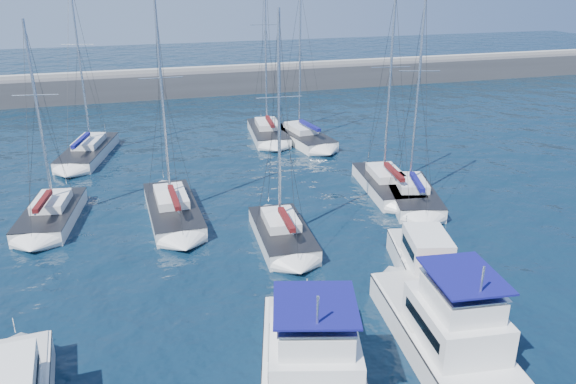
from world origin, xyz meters
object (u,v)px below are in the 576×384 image
object	(u,v)px
motor_yacht_stbd_outer	(423,262)
sailboat_back_b	(268,132)
sailboat_mid_d	(387,184)
sailboat_mid_b	(173,209)
sailboat_mid_e	(411,195)
sailboat_back_c	(303,137)
motor_yacht_stbd_inner	(446,330)
sailboat_mid_c	(282,233)
motor_yacht_port_inner	(313,362)
sailboat_back_a	(88,151)
sailboat_mid_a	(52,214)

from	to	relation	value
motor_yacht_stbd_outer	sailboat_back_b	size ratio (longest dim) A/B	0.41
sailboat_mid_d	sailboat_mid_b	bearing A→B (deg)	-171.38
sailboat_mid_b	sailboat_mid_e	xyz separation A→B (m)	(16.30, -2.25, 0.01)
sailboat_mid_b	sailboat_back_c	size ratio (longest dim) A/B	1.02
sailboat_mid_b	sailboat_back_c	xyz separation A→B (m)	(13.75, 14.13, 0.00)
motor_yacht_stbd_inner	sailboat_back_b	world-z (taller)	sailboat_back_b
sailboat_mid_c	sailboat_mid_d	size ratio (longest dim) A/B	0.96
motor_yacht_port_inner	sailboat_back_b	distance (m)	35.52
sailboat_mid_e	sailboat_back_b	xyz separation A→B (m)	(-5.32, 18.85, 0.02)
sailboat_mid_b	sailboat_back_b	distance (m)	19.90
motor_yacht_stbd_inner	motor_yacht_stbd_outer	world-z (taller)	motor_yacht_stbd_inner
sailboat_mid_c	sailboat_mid_e	size ratio (longest dim) A/B	0.95
sailboat_back_a	sailboat_back_c	world-z (taller)	sailboat_back_a
motor_yacht_stbd_inner	motor_yacht_stbd_outer	size ratio (longest dim) A/B	1.37
sailboat_mid_c	sailboat_back_b	distance (m)	22.80
sailboat_mid_d	sailboat_mid_a	bearing A→B (deg)	-175.26
sailboat_mid_c	sailboat_back_a	bearing A→B (deg)	122.80
motor_yacht_stbd_inner	sailboat_mid_a	world-z (taller)	sailboat_mid_a
motor_yacht_stbd_inner	sailboat_mid_a	bearing A→B (deg)	138.51
sailboat_mid_d	motor_yacht_stbd_outer	bearing A→B (deg)	-100.14
motor_yacht_stbd_inner	sailboat_back_a	world-z (taller)	sailboat_back_a
motor_yacht_stbd_outer	motor_yacht_stbd_inner	bearing A→B (deg)	-96.12
sailboat_mid_c	sailboat_back_c	size ratio (longest dim) A/B	0.97
sailboat_mid_b	sailboat_mid_c	xyz separation A→B (m)	(5.85, -5.61, 0.01)
sailboat_mid_e	sailboat_back_b	size ratio (longest dim) A/B	0.85
motor_yacht_stbd_inner	sailboat_mid_b	distance (m)	20.10
sailboat_mid_c	sailboat_mid_d	bearing A→B (deg)	34.72
sailboat_mid_d	sailboat_back_a	bearing A→B (deg)	152.57
sailboat_mid_d	sailboat_back_a	size ratio (longest dim) A/B	0.94
motor_yacht_port_inner	sailboat_back_a	distance (m)	34.53
motor_yacht_stbd_outer	motor_yacht_port_inner	bearing A→B (deg)	-128.30
motor_yacht_stbd_inner	sailboat_back_a	size ratio (longest dim) A/B	0.62
motor_yacht_stbd_outer	sailboat_mid_d	world-z (taller)	sailboat_mid_d
motor_yacht_port_inner	sailboat_mid_c	bearing A→B (deg)	95.07
sailboat_mid_a	sailboat_mid_e	size ratio (longest dim) A/B	0.90
sailboat_mid_e	sailboat_back_c	bearing A→B (deg)	115.75
sailboat_mid_b	sailboat_mid_e	size ratio (longest dim) A/B	1.00
motor_yacht_stbd_outer	sailboat_mid_d	xyz separation A→B (m)	(3.95, 12.08, -0.43)
sailboat_mid_a	sailboat_back_b	world-z (taller)	sailboat_back_b
motor_yacht_stbd_inner	sailboat_mid_d	distance (m)	18.99
motor_yacht_stbd_inner	sailboat_back_b	xyz separation A→B (m)	(1.59, 34.36, -0.59)
sailboat_mid_c	sailboat_mid_e	distance (m)	10.98
motor_yacht_stbd_inner	motor_yacht_port_inner	bearing A→B (deg)	-169.71
sailboat_mid_a	sailboat_mid_c	size ratio (longest dim) A/B	0.94
sailboat_back_b	sailboat_mid_c	bearing A→B (deg)	-96.35
sailboat_mid_c	sailboat_back_a	xyz separation A→B (m)	(-11.46, 20.86, -0.01)
sailboat_mid_b	motor_yacht_stbd_outer	bearing A→B (deg)	-46.54
sailboat_back_a	motor_yacht_stbd_outer	bearing A→B (deg)	-42.48
sailboat_mid_b	motor_yacht_port_inner	bearing A→B (deg)	-80.38
sailboat_mid_c	sailboat_mid_d	world-z (taller)	sailboat_mid_d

